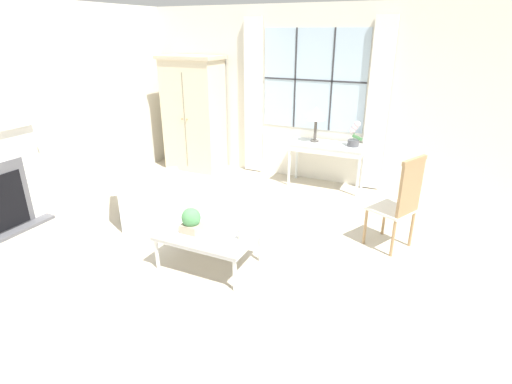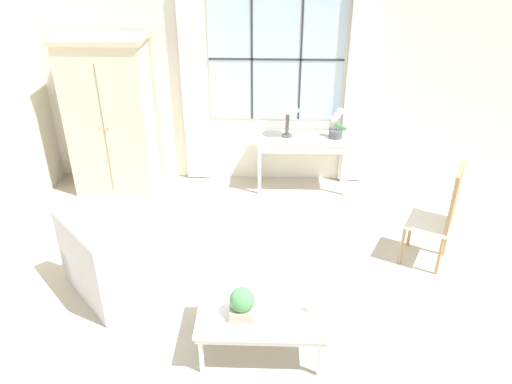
% 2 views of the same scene
% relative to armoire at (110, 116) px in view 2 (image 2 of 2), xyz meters
% --- Properties ---
extents(ground_plane, '(14.00, 14.00, 0.00)m').
position_rel_armoire_xyz_m(ground_plane, '(2.09, -2.66, -1.01)').
color(ground_plane, '#B2A893').
extents(wall_back_windowed, '(7.20, 0.14, 2.80)m').
position_rel_armoire_xyz_m(wall_back_windowed, '(2.09, 0.37, 0.39)').
color(wall_back_windowed, silver).
rests_on(wall_back_windowed, ground_plane).
extents(armoire, '(1.08, 0.65, 2.01)m').
position_rel_armoire_xyz_m(armoire, '(0.00, 0.00, 0.00)').
color(armoire, beige).
rests_on(armoire, ground_plane).
extents(console_table, '(1.21, 0.46, 0.73)m').
position_rel_armoire_xyz_m(console_table, '(2.46, 0.06, -0.36)').
color(console_table, silver).
rests_on(console_table, ground_plane).
extents(table_lamp, '(0.29, 0.29, 0.56)m').
position_rel_armoire_xyz_m(table_lamp, '(2.25, 0.08, 0.16)').
color(table_lamp, '#4C4742').
rests_on(table_lamp, console_table).
extents(potted_orchid, '(0.22, 0.18, 0.40)m').
position_rel_armoire_xyz_m(potted_orchid, '(2.87, 0.07, -0.11)').
color(potted_orchid, '#4C4C51').
rests_on(potted_orchid, console_table).
extents(armchair_upholstered, '(1.23, 1.24, 0.83)m').
position_rel_armoire_xyz_m(armchair_upholstered, '(0.57, -2.07, -0.74)').
color(armchair_upholstered, '#B2B2B7').
rests_on(armchair_upholstered, ground_plane).
extents(side_chair_wooden, '(0.59, 0.59, 1.14)m').
position_rel_armoire_xyz_m(side_chair_wooden, '(3.78, -1.56, -0.39)').
color(side_chair_wooden, white).
rests_on(side_chair_wooden, ground_plane).
extents(coffee_table, '(1.04, 0.71, 0.42)m').
position_rel_armoire_xyz_m(coffee_table, '(1.99, -2.80, -0.64)').
color(coffee_table, silver).
rests_on(coffee_table, ground_plane).
extents(potted_plant_small, '(0.21, 0.21, 0.26)m').
position_rel_armoire_xyz_m(potted_plant_small, '(1.84, -2.89, -0.47)').
color(potted_plant_small, tan).
rests_on(potted_plant_small, coffee_table).
extents(pillar_candle, '(0.10, 0.10, 0.13)m').
position_rel_armoire_xyz_m(pillar_candle, '(2.40, -2.83, -0.54)').
color(pillar_candle, silver).
rests_on(pillar_candle, coffee_table).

